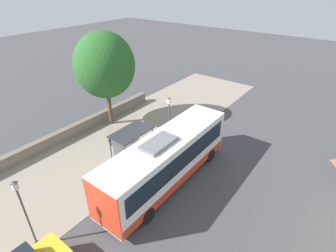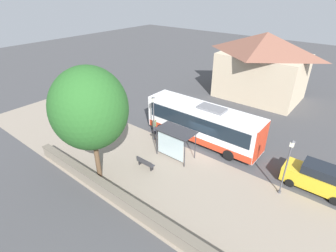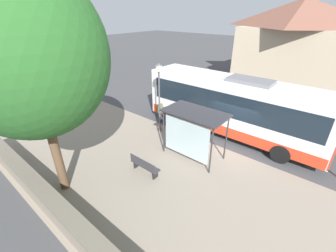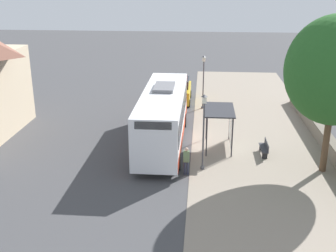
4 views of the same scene
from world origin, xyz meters
name	(u,v)px [view 1 (image 1 of 4)]	position (x,y,z in m)	size (l,w,h in m)	color
ground_plane	(140,176)	(0.00, 0.00, 0.00)	(120.00, 120.00, 0.00)	#424244
sidewalk_plaza	(99,154)	(-4.50, 0.00, 0.01)	(9.00, 44.00, 0.02)	gray
stone_wall	(68,133)	(-8.55, 0.00, 0.52)	(0.60, 20.00, 1.02)	slate
bus	(167,159)	(1.89, 0.70, 1.93)	(2.72, 11.12, 3.74)	white
bus_shelter	(130,136)	(-1.86, 1.10, 2.17)	(1.84, 3.23, 2.59)	#2D2D33
pedestrian	(183,135)	(0.19, 5.19, 0.94)	(0.34, 0.22, 1.61)	#2D3347
bench	(117,138)	(-4.51, 2.04, 0.48)	(0.40, 1.63, 0.88)	#333338
street_lamp_near	(24,209)	(-0.66, -7.46, 2.63)	(0.28, 0.28, 4.44)	#4C4C51
street_lamp_far	(169,118)	(-0.72, 4.42, 2.62)	(0.28, 0.28, 4.43)	#4C4C51
shade_tree	(105,65)	(-7.50, 4.11, 5.78)	(5.30, 5.30, 8.71)	brown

